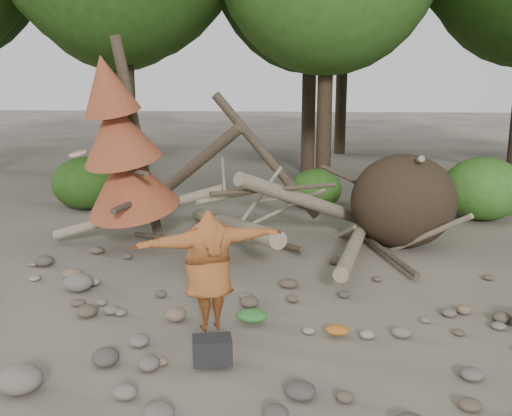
{
  "coord_description": "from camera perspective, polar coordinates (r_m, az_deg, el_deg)",
  "views": [
    {
      "loc": [
        0.67,
        -7.66,
        3.45
      ],
      "look_at": [
        -0.24,
        1.5,
        1.4
      ],
      "focal_mm": 40.0,
      "sensor_mm": 36.0,
      "label": 1
    }
  ],
  "objects": [
    {
      "name": "ground",
      "position": [
        8.43,
        0.61,
        -11.61
      ],
      "size": [
        120.0,
        120.0,
        0.0
      ],
      "primitive_type": "plane",
      "color": "#514C44",
      "rests_on": "ground"
    },
    {
      "name": "deadfall_pile",
      "position": [
        12.23,
        11.86,
        0.49
      ],
      "size": [
        8.55,
        5.24,
        3.3
      ],
      "color": "#332619",
      "rests_on": "ground"
    },
    {
      "name": "dead_conifer",
      "position": [
        11.74,
        -13.26,
        5.67
      ],
      "size": [
        2.06,
        2.16,
        4.35
      ],
      "color": "#4C3F30",
      "rests_on": "ground"
    },
    {
      "name": "bush_left",
      "position": [
        16.32,
        -16.66,
        2.39
      ],
      "size": [
        1.8,
        1.8,
        1.44
      ],
      "primitive_type": "ellipsoid",
      "color": "#244A13",
      "rests_on": "ground"
    },
    {
      "name": "bush_mid",
      "position": [
        15.73,
        6.03,
        1.89
      ],
      "size": [
        1.4,
        1.4,
        1.12
      ],
      "primitive_type": "ellipsoid",
      "color": "#2F5E1B",
      "rests_on": "ground"
    },
    {
      "name": "bush_right",
      "position": [
        15.52,
        21.77,
        1.81
      ],
      "size": [
        2.0,
        2.0,
        1.6
      ],
      "primitive_type": "ellipsoid",
      "color": "#3A6F22",
      "rests_on": "ground"
    },
    {
      "name": "frisbee_thrower",
      "position": [
        7.84,
        -4.76,
        -6.23
      ],
      "size": [
        2.86,
        1.46,
        2.51
      ],
      "color": "brown",
      "rests_on": "ground"
    },
    {
      "name": "backpack",
      "position": [
        7.27,
        -4.38,
        -14.39
      ],
      "size": [
        0.54,
        0.42,
        0.32
      ],
      "primitive_type": "cube",
      "rotation": [
        0.0,
        0.0,
        0.23
      ],
      "color": "black",
      "rests_on": "ground"
    },
    {
      "name": "cloth_green",
      "position": [
        8.42,
        -0.39,
        -11.01
      ],
      "size": [
        0.44,
        0.37,
        0.16
      ],
      "primitive_type": "ellipsoid",
      "color": "#2F712D",
      "rests_on": "ground"
    },
    {
      "name": "cloth_orange",
      "position": [
        8.11,
        8.14,
        -12.29
      ],
      "size": [
        0.33,
        0.27,
        0.12
      ],
      "primitive_type": "ellipsoid",
      "color": "#A15B1B",
      "rests_on": "ground"
    },
    {
      "name": "boulder_front_left",
      "position": [
        7.24,
        -22.57,
        -15.52
      ],
      "size": [
        0.52,
        0.47,
        0.31
      ],
      "primitive_type": "ellipsoid",
      "color": "#6A6459",
      "rests_on": "ground"
    },
    {
      "name": "boulder_mid_left",
      "position": [
        10.1,
        -17.36,
        -7.11
      ],
      "size": [
        0.5,
        0.45,
        0.3
      ],
      "primitive_type": "ellipsoid",
      "color": "#676057",
      "rests_on": "ground"
    }
  ]
}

